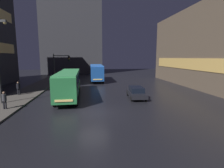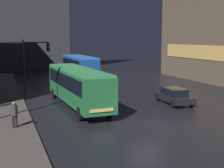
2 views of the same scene
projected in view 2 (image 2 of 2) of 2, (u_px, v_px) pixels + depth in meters
The scene contains 7 objects.
ground_plane at pixel (146, 125), 20.62m from camera, with size 120.00×120.00×0.00m, color black.
sidewalk_left at pixel (1, 104), 26.88m from camera, with size 4.00×48.00×0.15m.
bus_near at pixel (77, 83), 25.78m from camera, with size 2.81×11.82×3.20m.
bus_far at pixel (80, 66), 40.65m from camera, with size 2.59×9.81×3.38m.
car_taxi at pixel (174, 96), 27.17m from camera, with size 2.05×4.49×1.38m.
pedestrian_near at pixel (14, 112), 19.30m from camera, with size 0.46×0.46×1.65m.
traffic_light_main at pixel (33, 57), 33.05m from camera, with size 2.81×0.35×5.55m.
Camera 2 is at (-8.92, -18.06, 5.64)m, focal length 50.00 mm.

